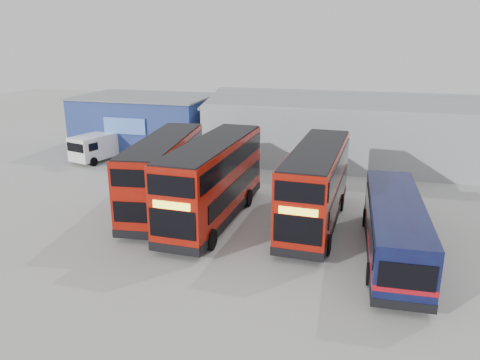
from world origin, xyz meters
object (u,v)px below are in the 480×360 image
(maintenance_shed, at_px, (386,131))
(panel_van, at_px, (100,145))
(double_decker_left, at_px, (164,175))
(double_decker_centre, at_px, (213,182))
(double_decker_right, at_px, (316,187))
(office_block, at_px, (146,123))
(single_decker_blue, at_px, (394,230))

(maintenance_shed, height_order, panel_van, maintenance_shed)
(double_decker_left, height_order, double_decker_centre, double_decker_centre)
(maintenance_shed, bearing_deg, double_decker_right, -104.07)
(office_block, relative_size, double_decker_left, 1.12)
(maintenance_shed, xyz_separation_m, double_decker_left, (-13.52, -16.60, -0.33))
(maintenance_shed, distance_m, single_decker_blue, 19.80)
(double_decker_right, bearing_deg, office_block, 142.85)
(double_decker_left, xyz_separation_m, double_decker_right, (9.37, 0.06, 0.01))
(maintenance_shed, xyz_separation_m, panel_van, (-24.13, -6.87, -1.30))
(double_decker_right, xyz_separation_m, panel_van, (-19.99, 9.66, -0.98))
(panel_van, bearing_deg, office_block, 81.41)
(single_decker_blue, distance_m, panel_van, 27.46)
(maintenance_shed, height_order, single_decker_blue, maintenance_shed)
(office_block, height_order, double_decker_left, office_block)
(office_block, xyz_separation_m, double_decker_centre, (11.98, -15.43, -0.21))
(double_decker_centre, distance_m, panel_van, 17.66)
(double_decker_left, relative_size, single_decker_blue, 1.01)
(office_block, bearing_deg, double_decker_left, -59.84)
(double_decker_right, bearing_deg, single_decker_blue, -35.16)
(office_block, relative_size, maintenance_shed, 0.40)
(office_block, height_order, maintenance_shed, maintenance_shed)
(single_decker_blue, bearing_deg, double_decker_centre, -15.57)
(office_block, relative_size, panel_van, 2.16)
(office_block, distance_m, single_decker_blue, 28.38)
(double_decker_left, height_order, double_decker_right, double_decker_right)
(double_decker_left, distance_m, single_decker_blue, 14.02)
(office_block, height_order, single_decker_blue, office_block)
(double_decker_left, bearing_deg, single_decker_blue, 159.25)
(maintenance_shed, relative_size, double_decker_centre, 2.68)
(single_decker_blue, xyz_separation_m, panel_van, (-24.25, 12.89, -0.15))
(office_block, bearing_deg, panel_van, -113.66)
(office_block, height_order, panel_van, office_block)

